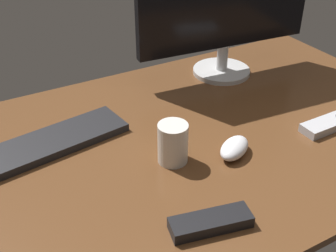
% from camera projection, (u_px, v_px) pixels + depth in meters
% --- Properties ---
extents(desk, '(1.40, 0.84, 0.02)m').
position_uv_depth(desk, '(191.00, 139.00, 1.11)').
color(desk, brown).
rests_on(desk, ground).
extents(keyboard, '(0.47, 0.18, 0.02)m').
position_uv_depth(keyboard, '(36.00, 148.00, 1.04)').
color(keyboard, black).
rests_on(keyboard, desk).
extents(computer_mouse, '(0.12, 0.10, 0.04)m').
position_uv_depth(computer_mouse, '(234.00, 148.00, 1.02)').
color(computer_mouse, silver).
rests_on(computer_mouse, desk).
extents(media_remote, '(0.17, 0.06, 0.03)m').
position_uv_depth(media_remote, '(330.00, 123.00, 1.13)').
color(media_remote, '#B7B7BC').
rests_on(media_remote, desk).
extents(tv_remote, '(0.17, 0.09, 0.03)m').
position_uv_depth(tv_remote, '(211.00, 222.00, 0.83)').
color(tv_remote, black).
rests_on(tv_remote, desk).
extents(coffee_mug, '(0.07, 0.07, 0.10)m').
position_uv_depth(coffee_mug, '(173.00, 143.00, 0.99)').
color(coffee_mug, silver).
rests_on(coffee_mug, desk).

